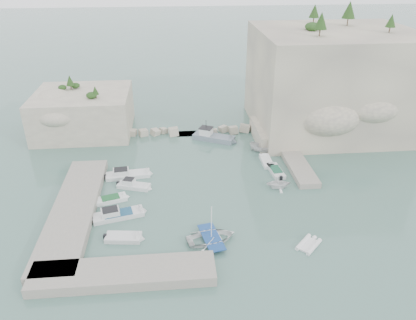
{
  "coord_description": "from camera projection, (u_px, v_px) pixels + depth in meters",
  "views": [
    {
      "loc": [
        -4.51,
        -43.08,
        28.73
      ],
      "look_at": [
        0.0,
        6.0,
        3.0
      ],
      "focal_mm": 35.0,
      "sensor_mm": 36.0,
      "label": 1
    }
  ],
  "objects": [
    {
      "name": "tender_east_d",
      "position": [
        263.0,
        152.0,
        64.41
      ],
      "size": [
        4.74,
        3.59,
        1.73
      ],
      "primitive_type": "imported",
      "rotation": [
        0.0,
        0.0,
        1.08
      ],
      "color": "silver",
      "rests_on": "ground"
    },
    {
      "name": "motorboat_c",
      "position": [
        111.0,
        201.0,
        51.95
      ],
      "size": [
        4.69,
        2.86,
        0.7
      ],
      "primitive_type": null,
      "rotation": [
        0.0,
        0.0,
        0.31
      ],
      "color": "white",
      "rests_on": "ground"
    },
    {
      "name": "motorboat_b",
      "position": [
        134.0,
        188.0,
        54.9
      ],
      "size": [
        5.06,
        2.96,
        1.4
      ],
      "primitive_type": null,
      "rotation": [
        0.0,
        0.0,
        -0.31
      ],
      "color": "silver",
      "rests_on": "ground"
    },
    {
      "name": "cliff_terrace",
      "position": [
        278.0,
        133.0,
        68.05
      ],
      "size": [
        8.0,
        10.0,
        2.5
      ],
      "primitive_type": "cube",
      "color": "beige",
      "rests_on": "ground"
    },
    {
      "name": "work_boat",
      "position": [
        214.0,
        140.0,
        68.58
      ],
      "size": [
        7.87,
        5.4,
        2.2
      ],
      "primitive_type": null,
      "rotation": [
        0.0,
        0.0,
        -0.46
      ],
      "color": "slate",
      "rests_on": "ground"
    },
    {
      "name": "breakwater",
      "position": [
        194.0,
        130.0,
        70.71
      ],
      "size": [
        28.0,
        3.0,
        1.4
      ],
      "primitive_type": "cube",
      "color": "beige",
      "rests_on": "ground"
    },
    {
      "name": "rowboat",
      "position": [
        211.0,
        241.0,
        44.92
      ],
      "size": [
        6.21,
        5.0,
        1.14
      ],
      "primitive_type": "imported",
      "rotation": [
        0.0,
        0.0,
        1.78
      ],
      "color": "white",
      "rests_on": "ground"
    },
    {
      "name": "ledge_east",
      "position": [
        294.0,
        159.0,
        61.43
      ],
      "size": [
        3.0,
        16.0,
        0.8
      ],
      "primitive_type": "cube",
      "color": "#9E9689",
      "rests_on": "ground"
    },
    {
      "name": "cliff_east",
      "position": [
        331.0,
        81.0,
        69.92
      ],
      "size": [
        26.0,
        22.0,
        17.0
      ],
      "primitive_type": "cube",
      "color": "beige",
      "rests_on": "ground"
    },
    {
      "name": "tender_east_b",
      "position": [
        276.0,
        173.0,
        58.58
      ],
      "size": [
        2.02,
        4.8,
        0.7
      ],
      "primitive_type": null,
      "rotation": [
        0.0,
        0.0,
        1.66
      ],
      "color": "silver",
      "rests_on": "ground"
    },
    {
      "name": "inflatable_dinghy",
      "position": [
        308.0,
        246.0,
        44.14
      ],
      "size": [
        3.47,
        3.52,
        0.44
      ],
      "primitive_type": null,
      "rotation": [
        0.0,
        0.0,
        0.81
      ],
      "color": "white",
      "rests_on": "ground"
    },
    {
      "name": "tender_east_a",
      "position": [
        278.0,
        188.0,
        54.86
      ],
      "size": [
        3.38,
        2.95,
        1.73
      ],
      "primitive_type": "imported",
      "rotation": [
        0.0,
        0.0,
        1.54
      ],
      "color": "white",
      "rests_on": "ground"
    },
    {
      "name": "outcrop_west",
      "position": [
        84.0,
        112.0,
        70.52
      ],
      "size": [
        16.0,
        14.0,
        7.0
      ],
      "primitive_type": "cube",
      "color": "beige",
      "rests_on": "ground"
    },
    {
      "name": "motorboat_e",
      "position": [
        124.0,
        239.0,
        45.11
      ],
      "size": [
        4.48,
        2.26,
        0.7
      ],
      "primitive_type": null,
      "rotation": [
        0.0,
        0.0,
        -0.12
      ],
      "color": "silver",
      "rests_on": "ground"
    },
    {
      "name": "motorboat_d",
      "position": [
        119.0,
        217.0,
        48.91
      ],
      "size": [
        6.91,
        3.5,
        1.4
      ],
      "primitive_type": null,
      "rotation": [
        0.0,
        0.0,
        0.24
      ],
      "color": "silver",
      "rests_on": "ground"
    },
    {
      "name": "ground",
      "position": [
        212.0,
        202.0,
        51.69
      ],
      "size": [
        400.0,
        400.0,
        0.0
      ],
      "primitive_type": "plane",
      "color": "#4D7368",
      "rests_on": "ground"
    },
    {
      "name": "quay_south",
      "position": [
        124.0,
        274.0,
        39.59
      ],
      "size": [
        18.0,
        4.0,
        1.1
      ],
      "primitive_type": "cube",
      "color": "#9E9689",
      "rests_on": "ground"
    },
    {
      "name": "vegetation",
      "position": [
        306.0,
        23.0,
        66.38
      ],
      "size": [
        53.48,
        13.88,
        13.4
      ],
      "color": "#1E4219",
      "rests_on": "ground"
    },
    {
      "name": "quay_west",
      "position": [
        74.0,
        210.0,
        49.17
      ],
      "size": [
        5.0,
        24.0,
        1.1
      ],
      "primitive_type": "cube",
      "color": "#9E9689",
      "rests_on": "ground"
    },
    {
      "name": "motorboat_a",
      "position": [
        128.0,
        177.0,
        57.56
      ],
      "size": [
        6.95,
        2.76,
        1.4
      ],
      "primitive_type": null,
      "rotation": [
        0.0,
        0.0,
        0.11
      ],
      "color": "silver",
      "rests_on": "ground"
    },
    {
      "name": "tender_east_c",
      "position": [
        266.0,
        163.0,
        61.24
      ],
      "size": [
        1.5,
        4.62,
        0.7
      ],
      "primitive_type": null,
      "rotation": [
        0.0,
        0.0,
        1.57
      ],
      "color": "silver",
      "rests_on": "ground"
    },
    {
      "name": "rowboat_mast",
      "position": [
        211.0,
        221.0,
        43.69
      ],
      "size": [
        0.1,
        0.1,
        4.2
      ],
      "primitive_type": "cylinder",
      "color": "white",
      "rests_on": "rowboat"
    }
  ]
}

